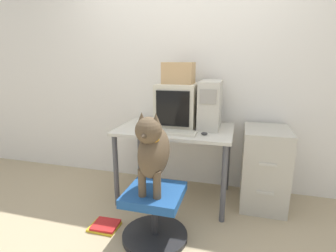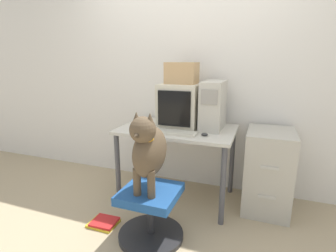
{
  "view_description": "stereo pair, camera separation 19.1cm",
  "coord_description": "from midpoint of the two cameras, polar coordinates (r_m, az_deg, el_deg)",
  "views": [
    {
      "loc": [
        0.62,
        -2.13,
        1.44
      ],
      "look_at": [
        0.0,
        0.09,
        0.86
      ],
      "focal_mm": 28.0,
      "sensor_mm": 36.0,
      "label": 1
    },
    {
      "loc": [
        0.8,
        -2.07,
        1.44
      ],
      "look_at": [
        0.0,
        0.09,
        0.86
      ],
      "focal_mm": 28.0,
      "sensor_mm": 36.0,
      "label": 2
    }
  ],
  "objects": [
    {
      "name": "dog",
      "position": [
        2.0,
        -1.5,
        -5.01
      ],
      "size": [
        0.22,
        0.48,
        0.65
      ],
      "color": "brown",
      "rests_on": "office_chair"
    },
    {
      "name": "keyboard",
      "position": [
        2.45,
        2.99,
        -1.39
      ],
      "size": [
        0.48,
        0.15,
        0.03
      ],
      "color": "beige",
      "rests_on": "desk"
    },
    {
      "name": "cardboard_box",
      "position": [
        2.69,
        5.06,
        11.41
      ],
      "size": [
        0.31,
        0.24,
        0.21
      ],
      "color": "tan",
      "rests_on": "crt_monitor"
    },
    {
      "name": "computer_mouse",
      "position": [
        2.41,
        10.24,
        -1.86
      ],
      "size": [
        0.06,
        0.05,
        0.03
      ],
      "color": "#333333",
      "rests_on": "desk"
    },
    {
      "name": "crt_monitor",
      "position": [
        2.72,
        4.89,
        4.58
      ],
      "size": [
        0.4,
        0.48,
        0.44
      ],
      "color": "beige",
      "rests_on": "desk"
    },
    {
      "name": "book_stack_floor",
      "position": [
        2.56,
        -11.61,
        -19.95
      ],
      "size": [
        0.25,
        0.2,
        0.04
      ],
      "color": "gold",
      "rests_on": "ground_plane"
    },
    {
      "name": "pc_tower",
      "position": [
        2.64,
        11.87,
        4.46
      ],
      "size": [
        0.2,
        0.43,
        0.47
      ],
      "color": "beige",
      "rests_on": "desk"
    },
    {
      "name": "office_chair",
      "position": [
        2.26,
        -1.27,
        -18.44
      ],
      "size": [
        0.54,
        0.54,
        0.44
      ],
      "color": "#262628",
      "rests_on": "ground_plane"
    },
    {
      "name": "wall_back",
      "position": [
        2.99,
        6.7,
        11.37
      ],
      "size": [
        8.0,
        0.05,
        2.6
      ],
      "color": "white",
      "rests_on": "ground_plane"
    },
    {
      "name": "ground_plane",
      "position": [
        2.65,
        1.47,
        -18.85
      ],
      "size": [
        12.0,
        12.0,
        0.0
      ],
      "primitive_type": "plane",
      "color": "tan"
    },
    {
      "name": "filing_cabinet",
      "position": [
        2.78,
        22.83,
        -9.02
      ],
      "size": [
        0.43,
        0.54,
        0.8
      ],
      "color": "#B7B2A3",
      "rests_on": "ground_plane"
    },
    {
      "name": "desk",
      "position": [
        2.68,
        4.11,
        -2.58
      ],
      "size": [
        1.15,
        0.74,
        0.77
      ],
      "color": "beige",
      "rests_on": "ground_plane"
    }
  ]
}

